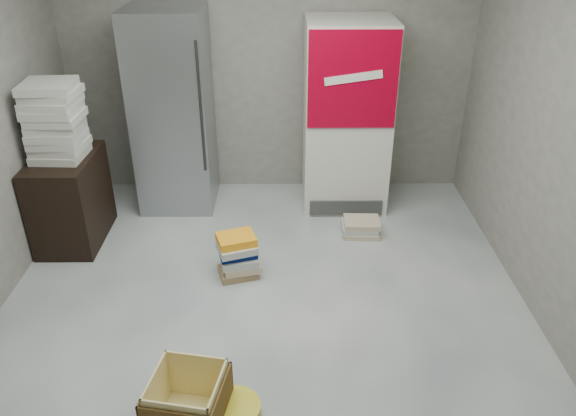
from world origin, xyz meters
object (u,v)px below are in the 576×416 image
(steel_fridge, at_px, (173,112))
(phonebook_stack_main, at_px, (238,256))
(cardboard_box, at_px, (188,404))
(wood_shelf, at_px, (71,199))
(coke_cooler, at_px, (346,116))

(steel_fridge, relative_size, phonebook_stack_main, 4.98)
(phonebook_stack_main, distance_m, cardboard_box, 1.50)
(steel_fridge, bearing_deg, wood_shelf, -138.69)
(phonebook_stack_main, bearing_deg, wood_shelf, 145.73)
(wood_shelf, distance_m, cardboard_box, 2.47)
(coke_cooler, xyz_separation_m, cardboard_box, (-1.16, -2.79, -0.76))
(coke_cooler, distance_m, wood_shelf, 2.63)
(coke_cooler, relative_size, cardboard_box, 3.62)
(coke_cooler, height_order, phonebook_stack_main, coke_cooler)
(coke_cooler, distance_m, cardboard_box, 3.12)
(cardboard_box, bearing_deg, coke_cooler, 77.94)
(coke_cooler, bearing_deg, wood_shelf, -163.72)
(coke_cooler, bearing_deg, cardboard_box, -112.55)
(cardboard_box, bearing_deg, phonebook_stack_main, 93.28)
(wood_shelf, distance_m, phonebook_stack_main, 1.63)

